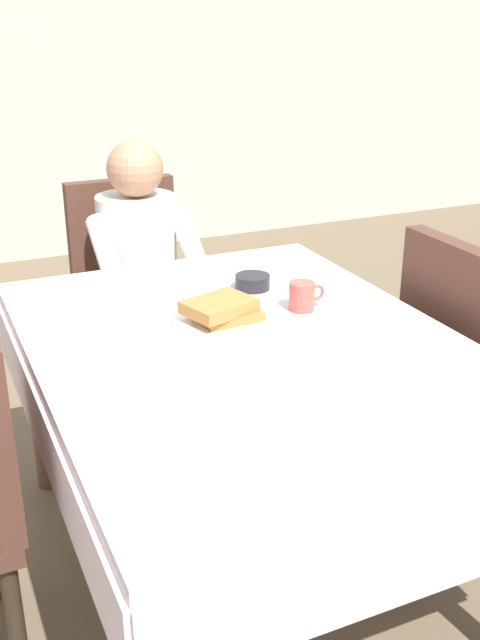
# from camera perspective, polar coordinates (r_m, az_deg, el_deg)

# --- Properties ---
(ground_plane) EXTENTS (14.00, 14.00, 0.00)m
(ground_plane) POSITION_cam_1_polar(r_m,az_deg,el_deg) (2.38, 0.62, -18.25)
(ground_plane) COLOR brown
(back_wall) EXTENTS (12.00, 0.16, 3.20)m
(back_wall) POSITION_cam_1_polar(r_m,az_deg,el_deg) (5.09, -16.93, 22.26)
(back_wall) COLOR beige
(back_wall) RESTS_ON ground
(dining_table_main) EXTENTS (1.12, 1.52, 0.74)m
(dining_table_main) POSITION_cam_1_polar(r_m,az_deg,el_deg) (2.01, 0.70, -4.10)
(dining_table_main) COLOR silver
(dining_table_main) RESTS_ON ground
(chair_diner) EXTENTS (0.44, 0.45, 0.93)m
(chair_diner) POSITION_cam_1_polar(r_m,az_deg,el_deg) (3.08, -8.29, 2.93)
(chair_diner) COLOR #4C2D23
(chair_diner) RESTS_ON ground
(diner_person) EXTENTS (0.40, 0.43, 1.12)m
(diner_person) POSITION_cam_1_polar(r_m,az_deg,el_deg) (2.89, -7.56, 4.57)
(diner_person) COLOR silver
(diner_person) RESTS_ON ground
(chair_right_side) EXTENTS (0.45, 0.44, 0.93)m
(chair_right_side) POSITION_cam_1_polar(r_m,az_deg,el_deg) (2.46, 17.22, -3.12)
(chair_right_side) COLOR #4C2D23
(chair_right_side) RESTS_ON ground
(plate_breakfast) EXTENTS (0.28, 0.28, 0.02)m
(plate_breakfast) POSITION_cam_1_polar(r_m,az_deg,el_deg) (2.09, -1.36, -0.06)
(plate_breakfast) COLOR white
(plate_breakfast) RESTS_ON dining_table_main
(breakfast_stack) EXTENTS (0.22, 0.19, 0.06)m
(breakfast_stack) POSITION_cam_1_polar(r_m,az_deg,el_deg) (2.07, -1.34, 0.82)
(breakfast_stack) COLOR #A36B33
(breakfast_stack) RESTS_ON plate_breakfast
(cup_coffee) EXTENTS (0.11, 0.08, 0.08)m
(cup_coffee) POSITION_cam_1_polar(r_m,az_deg,el_deg) (2.18, 4.80, 1.83)
(cup_coffee) COLOR #B24C42
(cup_coffee) RESTS_ON dining_table_main
(bowl_butter) EXTENTS (0.11, 0.11, 0.04)m
(bowl_butter) POSITION_cam_1_polar(r_m,az_deg,el_deg) (2.35, 0.96, 2.93)
(bowl_butter) COLOR black
(bowl_butter) RESTS_ON dining_table_main
(syrup_pitcher) EXTENTS (0.08, 0.08, 0.07)m
(syrup_pitcher) POSITION_cam_1_polar(r_m,az_deg,el_deg) (2.16, -10.57, 1.13)
(syrup_pitcher) COLOR silver
(syrup_pitcher) RESTS_ON dining_table_main
(fork_left_of_plate) EXTENTS (0.02, 0.18, 0.00)m
(fork_left_of_plate) POSITION_cam_1_polar(r_m,az_deg,el_deg) (2.02, -6.11, -1.26)
(fork_left_of_plate) COLOR silver
(fork_left_of_plate) RESTS_ON dining_table_main
(knife_right_of_plate) EXTENTS (0.03, 0.20, 0.00)m
(knife_right_of_plate) POSITION_cam_1_polar(r_m,az_deg,el_deg) (2.15, 3.51, 0.42)
(knife_right_of_plate) COLOR silver
(knife_right_of_plate) RESTS_ON dining_table_main
(spoon_near_edge) EXTENTS (0.15, 0.05, 0.00)m
(spoon_near_edge) POSITION_cam_1_polar(r_m,az_deg,el_deg) (1.85, 1.65, -3.43)
(spoon_near_edge) COLOR silver
(spoon_near_edge) RESTS_ON dining_table_main
(napkin_folded) EXTENTS (0.17, 0.12, 0.01)m
(napkin_folded) POSITION_cam_1_polar(r_m,az_deg,el_deg) (1.88, -6.86, -3.16)
(napkin_folded) COLOR white
(napkin_folded) RESTS_ON dining_table_main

